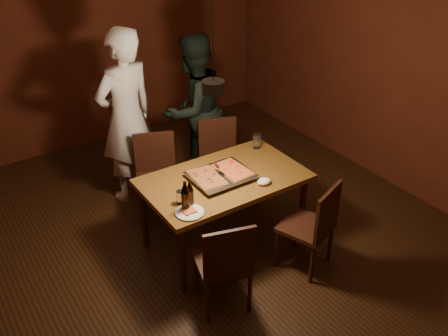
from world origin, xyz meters
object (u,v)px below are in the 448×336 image
diner_white (127,117)px  pendant_lamp (213,86)px  pizza_tray (221,176)px  chair_far_right (219,152)px  chair_near_right (315,220)px  dining_table (224,184)px  chair_near_left (225,259)px  beer_bottle_a (185,196)px  beer_bottle_b (190,193)px  diner_dark (194,109)px  plate_slice (190,212)px  chair_far_left (156,168)px

diner_white → pendant_lamp: (0.14, -1.49, 0.80)m
diner_white → pizza_tray: bearing=91.5°
pendant_lamp → diner_white: bearing=95.4°
chair_far_right → chair_near_right: size_ratio=1.00×
dining_table → chair_far_right: (0.45, 0.76, -0.14)m
chair_near_left → pizza_tray: (0.45, 0.74, 0.24)m
beer_bottle_a → beer_bottle_b: 0.07m
diner_dark → pendant_lamp: 1.84m
beer_bottle_b → pendant_lamp: (0.25, 0.02, 0.89)m
chair_far_right → pizza_tray: 0.94m
pizza_tray → plate_slice: pizza_tray is taller
chair_far_left → beer_bottle_a: 1.17m
pizza_tray → beer_bottle_b: bearing=-155.8°
chair_far_right → pendant_lamp: (-0.68, -0.96, 1.22)m
dining_table → diner_dark: bearing=71.4°
beer_bottle_a → plate_slice: size_ratio=1.14×
pendant_lamp → dining_table: bearing=40.6°
chair_far_right → diner_white: bearing=-12.2°
chair_far_left → beer_bottle_a: bearing=100.8°
beer_bottle_b → plate_slice: bearing=-123.4°
dining_table → diner_dark: (0.42, 1.27, 0.19)m
chair_near_right → plate_slice: (-1.01, 0.45, 0.22)m
chair_far_left → beer_bottle_b: (-0.19, -1.05, 0.33)m
diner_dark → beer_bottle_b: bearing=43.3°
chair_near_left → dining_table: bearing=73.1°
beer_bottle_a → chair_near_right: bearing=-26.8°
chair_far_right → beer_bottle_b: size_ratio=2.29×
chair_near_left → beer_bottle_b: beer_bottle_b is taller
chair_far_left → chair_near_right: (0.76, -1.59, 0.00)m
beer_bottle_a → pizza_tray: bearing=25.7°
chair_near_left → diner_white: bearing=103.0°
chair_near_left → chair_near_right: (0.94, -0.01, 0.00)m
chair_near_right → beer_bottle_b: 1.14m
chair_far_left → pizza_tray: 0.91m
diner_white → diner_dark: (0.80, -0.03, -0.09)m
diner_dark → chair_far_left: bearing=15.8°
plate_slice → pendant_lamp: size_ratio=0.22×
beer_bottle_a → diner_white: size_ratio=0.14×
chair_near_right → plate_slice: chair_near_right is taller
beer_bottle_a → diner_white: diner_white is taller
pendant_lamp → plate_slice: bearing=-160.0°
dining_table → chair_near_left: chair_near_left is taller
chair_near_right → pendant_lamp: pendant_lamp is taller
chair_far_left → plate_slice: bearing=101.4°
beer_bottle_b → diner_white: diner_white is taller
chair_near_right → pendant_lamp: 1.51m
beer_bottle_a → pendant_lamp: (0.32, 0.05, 0.87)m
chair_near_right → pizza_tray: 0.94m
chair_far_left → chair_far_right: same height
chair_near_right → beer_bottle_b: bearing=129.9°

